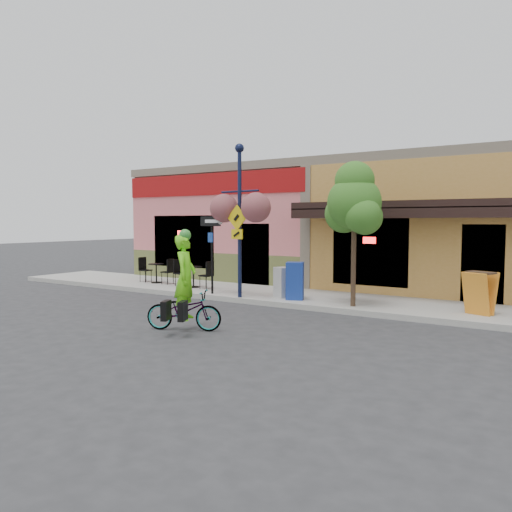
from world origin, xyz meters
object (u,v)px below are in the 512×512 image
(building, at_px, (377,225))
(street_tree, at_px, (354,233))
(lamp_post, at_px, (240,221))
(newspaper_box_blue, at_px, (295,281))
(cyclist_rider, at_px, (186,288))
(one_way_sign, at_px, (212,255))
(bicycle, at_px, (184,310))
(newspaper_box_grey, at_px, (282,282))

(building, bearing_deg, street_tree, -75.88)
(lamp_post, height_order, newspaper_box_blue, lamp_post)
(cyclist_rider, bearing_deg, lamp_post, -6.26)
(one_way_sign, height_order, newspaper_box_blue, one_way_sign)
(bicycle, bearing_deg, building, -26.85)
(newspaper_box_grey, xyz_separation_m, street_tree, (2.33, -0.34, 1.48))
(newspaper_box_grey, height_order, street_tree, street_tree)
(building, relative_size, one_way_sign, 7.65)
(one_way_sign, distance_m, newspaper_box_blue, 2.80)
(bicycle, bearing_deg, newspaper_box_blue, -29.37)
(building, distance_m, bicycle, 10.80)
(cyclist_rider, bearing_deg, one_way_sign, 6.95)
(one_way_sign, distance_m, newspaper_box_grey, 2.37)
(one_way_sign, bearing_deg, bicycle, -48.58)
(building, distance_m, lamp_post, 7.07)
(bicycle, xyz_separation_m, street_tree, (2.26, 4.12, 1.63))
(lamp_post, xyz_separation_m, newspaper_box_grey, (1.05, 0.68, -1.80))
(newspaper_box_grey, bearing_deg, lamp_post, -122.63)
(cyclist_rider, height_order, newspaper_box_grey, cyclist_rider)
(bicycle, xyz_separation_m, lamp_post, (-1.12, 3.78, 1.95))
(newspaper_box_grey, relative_size, street_tree, 0.23)
(one_way_sign, relative_size, newspaper_box_grey, 2.69)
(cyclist_rider, bearing_deg, building, -26.58)
(bicycle, xyz_separation_m, newspaper_box_blue, (0.44, 4.28, 0.25))
(cyclist_rider, height_order, street_tree, street_tree)
(one_way_sign, distance_m, street_tree, 4.59)
(bicycle, distance_m, lamp_post, 4.40)
(building, xyz_separation_m, one_way_sign, (-2.89, -6.69, -0.91))
(street_tree, bearing_deg, lamp_post, -174.19)
(lamp_post, height_order, one_way_sign, lamp_post)
(newspaper_box_grey, bearing_deg, newspaper_box_blue, 5.07)
(one_way_sign, height_order, street_tree, street_tree)
(newspaper_box_blue, bearing_deg, one_way_sign, 165.33)
(bicycle, relative_size, newspaper_box_grey, 1.89)
(one_way_sign, xyz_separation_m, newspaper_box_grey, (2.19, 0.52, -0.75))
(bicycle, relative_size, newspaper_box_blue, 1.56)
(cyclist_rider, xyz_separation_m, one_way_sign, (-2.31, 3.94, 0.41))
(one_way_sign, bearing_deg, newspaper_box_grey, 25.00)
(newspaper_box_blue, height_order, street_tree, street_tree)
(street_tree, bearing_deg, newspaper_box_blue, 174.96)
(newspaper_box_blue, bearing_deg, bicycle, -117.85)
(bicycle, distance_m, newspaper_box_blue, 4.31)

